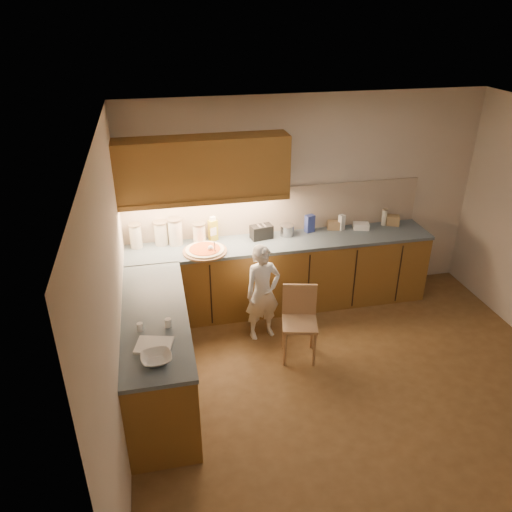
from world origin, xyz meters
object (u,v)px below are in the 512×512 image
Objects in this scene: oil_jug at (213,230)px; toaster at (261,232)px; wooden_chair at (299,317)px; child at (263,293)px; pizza_on_board at (205,250)px.

oil_jug reaches higher than toaster.
wooden_chair is 2.70× the size of oil_jug.
toaster is (-0.17, 1.13, 0.53)m from wooden_chair.
toaster is (0.59, -0.07, -0.05)m from oil_jug.
child is 3.80× the size of oil_jug.
oil_jug reaches higher than child.
child is at bearing -39.28° from pizza_on_board.
pizza_on_board is at bearing -172.12° from toaster.
toaster is at bearing 112.04° from wooden_chair.
child reaches higher than wooden_chair.
child reaches higher than pizza_on_board.
pizza_on_board is at bearing 129.02° from child.
child is at bearing -111.89° from toaster.
wooden_chair is (0.89, -0.89, -0.46)m from pizza_on_board.
oil_jug is at bearing 135.64° from wooden_chair.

